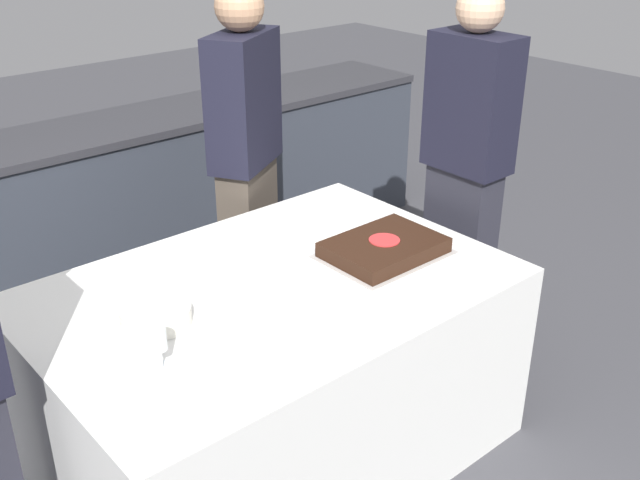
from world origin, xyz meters
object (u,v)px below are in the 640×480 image
(cake, at_px, (384,248))
(person_seated_right, at_px, (465,180))
(plate_stack, at_px, (156,315))
(person_cutting_cake, at_px, (247,164))
(wine_glass, at_px, (159,339))

(cake, distance_m, person_seated_right, 0.61)
(plate_stack, relative_size, person_cutting_cake, 0.14)
(person_cutting_cake, xyz_separation_m, person_seated_right, (0.59, -0.79, 0.01))
(cake, height_order, plate_stack, cake)
(cake, xyz_separation_m, person_cutting_cake, (0.00, 0.90, 0.09))
(plate_stack, distance_m, person_seated_right, 1.51)
(person_cutting_cake, height_order, person_seated_right, person_seated_right)
(wine_glass, relative_size, person_cutting_cake, 0.09)
(cake, bearing_deg, person_seated_right, 9.91)
(plate_stack, height_order, person_seated_right, person_seated_right)
(person_seated_right, bearing_deg, plate_stack, -91.20)
(person_seated_right, bearing_deg, person_cutting_cake, -143.20)
(wine_glass, bearing_deg, person_seated_right, 7.01)
(wine_glass, height_order, person_seated_right, person_seated_right)
(wine_glass, xyz_separation_m, person_cutting_cake, (1.02, 0.99, 0.02))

